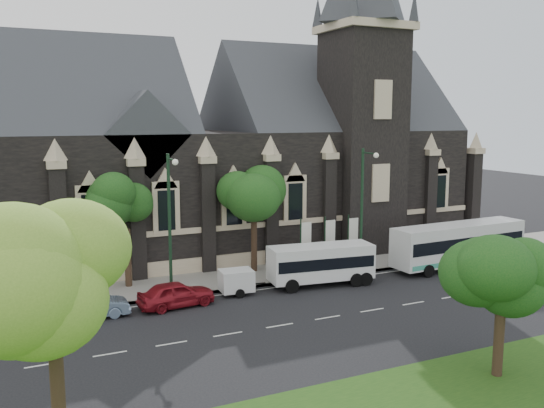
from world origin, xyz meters
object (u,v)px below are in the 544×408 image
tree_park_east (503,271)px  street_lamp_mid (170,218)px  banner_flag_right (351,236)px  banner_flag_left (304,240)px  box_trailer (236,281)px  shuttle_bus (321,262)px  tree_walk_left (128,202)px  banner_flag_center (328,238)px  sedan (90,306)px  car_far_red (176,294)px  street_lamp_near (363,203)px  tree_walk_right (255,193)px  tree_park_near (59,275)px  tour_coach (459,244)px

tree_park_east → street_lamp_mid: street_lamp_mid is taller
street_lamp_mid → banner_flag_right: size_ratio=2.25×
banner_flag_left → box_trailer: (-6.36, -2.80, -1.48)m
tree_park_east → shuttle_bus: (-0.31, 15.11, -3.05)m
box_trailer → tree_walk_left: bearing=146.7°
banner_flag_center → banner_flag_right: same height
banner_flag_center → banner_flag_right: bearing=0.0°
banner_flag_left → banner_flag_right: 4.00m
sedan → car_far_red: car_far_red is taller
tree_park_east → banner_flag_center: bearing=83.4°
street_lamp_mid → banner_flag_center: size_ratio=2.25×
street_lamp_near → tree_walk_right: bearing=151.9°
street_lamp_near → banner_flag_right: size_ratio=2.25×
street_lamp_near → banner_flag_left: size_ratio=2.25×
tree_walk_left → banner_flag_left: 12.66m
tree_park_near → banner_flag_left: size_ratio=2.14×
tour_coach → car_far_red: (-21.75, -0.08, -1.01)m
box_trailer → car_far_red: box_trailer is taller
street_lamp_near → banner_flag_center: size_ratio=2.25×
shuttle_bus → car_far_red: (-10.06, -0.32, -0.79)m
tree_park_east → tree_park_near: bearing=178.2°
tree_walk_right → car_far_red: bearing=-144.7°
tour_coach → sedan: size_ratio=2.64×
street_lamp_near → banner_flag_left: street_lamp_near is taller
tree_walk_left → street_lamp_near: size_ratio=0.85×
street_lamp_mid → banner_flag_left: size_ratio=2.25×
tour_coach → sedan: bearing=177.7°
tree_park_east → sedan: (-15.30, 14.87, -3.91)m
tree_walk_left → box_trailer: size_ratio=2.51×
tree_park_near → tree_walk_left: size_ratio=1.12×
sedan → car_far_red: size_ratio=0.94×
banner_flag_left → box_trailer: banner_flag_left is taller
tree_walk_right → street_lamp_near: bearing=-28.1°
tree_park_east → box_trailer: size_ratio=2.07×
banner_flag_right → box_trailer: banner_flag_right is taller
tree_park_east → street_lamp_mid: (-10.18, 16.42, 0.49)m
street_lamp_mid → shuttle_bus: street_lamp_mid is taller
tree_walk_left → banner_flag_center: (14.08, -1.70, -3.35)m
banner_flag_center → sedan: 17.83m
banner_flag_center → shuttle_bus: size_ratio=0.55×
banner_flag_left → sedan: bearing=-167.4°
tree_walk_right → tour_coach: tree_walk_right is taller
banner_flag_center → shuttle_bus: bearing=-127.0°
tour_coach → shuttle_bus: size_ratio=1.57×
tree_park_near → street_lamp_near: street_lamp_near is taller
banner_flag_left → sedan: banner_flag_left is taller
banner_flag_center → car_far_red: (-12.49, -3.54, -1.60)m
banner_flag_center → sedan: banner_flag_center is taller
tree_park_east → sedan: tree_park_east is taller
banner_flag_center → tour_coach: 9.90m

